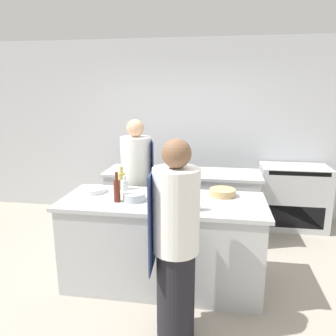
% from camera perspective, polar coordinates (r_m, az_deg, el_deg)
% --- Properties ---
extents(ground_plane, '(16.00, 16.00, 0.00)m').
position_cam_1_polar(ground_plane, '(3.75, -0.88, -19.16)').
color(ground_plane, '#A89E8E').
extents(wall_back, '(8.00, 0.06, 2.80)m').
position_cam_1_polar(wall_back, '(5.31, 3.01, 6.68)').
color(wall_back, silver).
rests_on(wall_back, ground_plane).
extents(prep_counter, '(2.08, 0.84, 0.93)m').
position_cam_1_polar(prep_counter, '(3.52, -0.91, -12.72)').
color(prep_counter, '#B7BABC').
rests_on(prep_counter, ground_plane).
extents(pass_counter, '(2.12, 0.67, 0.93)m').
position_cam_1_polar(pass_counter, '(4.62, 2.45, -6.21)').
color(pass_counter, '#B7BABC').
rests_on(pass_counter, ground_plane).
extents(oven_range, '(0.97, 0.60, 0.94)m').
position_cam_1_polar(oven_range, '(5.25, 20.88, -4.70)').
color(oven_range, '#B7BABC').
rests_on(oven_range, ground_plane).
extents(chef_at_prep_near, '(0.39, 0.37, 1.67)m').
position_cam_1_polar(chef_at_prep_near, '(2.67, 1.32, -12.90)').
color(chef_at_prep_near, black).
rests_on(chef_at_prep_near, ground_plane).
extents(chef_at_stove, '(0.43, 0.41, 1.68)m').
position_cam_1_polar(chef_at_stove, '(4.10, -5.43, -3.37)').
color(chef_at_stove, black).
rests_on(chef_at_stove, ground_plane).
extents(bottle_olive_oil, '(0.07, 0.07, 0.30)m').
position_cam_1_polar(bottle_olive_oil, '(3.29, -8.88, -3.81)').
color(bottle_olive_oil, '#5B2319').
rests_on(bottle_olive_oil, prep_counter).
extents(bottle_vinegar, '(0.08, 0.08, 0.18)m').
position_cam_1_polar(bottle_vinegar, '(3.60, -7.57, -3.07)').
color(bottle_vinegar, silver).
rests_on(bottle_vinegar, prep_counter).
extents(bottle_wine, '(0.07, 0.07, 0.23)m').
position_cam_1_polar(bottle_wine, '(3.08, 2.65, -5.41)').
color(bottle_wine, black).
rests_on(bottle_wine, prep_counter).
extents(bottle_cooking_oil, '(0.09, 0.09, 0.22)m').
position_cam_1_polar(bottle_cooking_oil, '(3.03, 4.69, -5.85)').
color(bottle_cooking_oil, '#2D5175').
rests_on(bottle_cooking_oil, prep_counter).
extents(bottle_sauce, '(0.08, 0.08, 0.26)m').
position_cam_1_polar(bottle_sauce, '(3.69, -8.09, -2.15)').
color(bottle_sauce, '#B2A84C').
rests_on(bottle_sauce, prep_counter).
extents(bottle_water, '(0.09, 0.09, 0.19)m').
position_cam_1_polar(bottle_water, '(3.60, 0.10, -2.87)').
color(bottle_water, '#19471E').
rests_on(bottle_water, prep_counter).
extents(bowl_mixing_large, '(0.27, 0.27, 0.07)m').
position_cam_1_polar(bowl_mixing_large, '(3.50, 9.46, -4.21)').
color(bowl_mixing_large, tan).
rests_on(bowl_mixing_large, prep_counter).
extents(bowl_prep_small, '(0.23, 0.23, 0.08)m').
position_cam_1_polar(bowl_prep_small, '(3.33, -5.92, -4.99)').
color(bowl_prep_small, '#B7BABC').
rests_on(bowl_prep_small, prep_counter).
extents(bowl_ceramic_blue, '(0.27, 0.27, 0.05)m').
position_cam_1_polar(bowl_ceramic_blue, '(3.67, -12.83, -3.74)').
color(bowl_ceramic_blue, white).
rests_on(bowl_ceramic_blue, prep_counter).
extents(bowl_wooden_salad, '(0.17, 0.17, 0.06)m').
position_cam_1_polar(bowl_wooden_salad, '(3.22, 0.72, -5.76)').
color(bowl_wooden_salad, '#B7BABC').
rests_on(bowl_wooden_salad, prep_counter).
extents(cup, '(0.08, 0.08, 0.08)m').
position_cam_1_polar(cup, '(3.16, -2.43, -5.85)').
color(cup, '#33477F').
rests_on(cup, prep_counter).
extents(stockpot, '(0.32, 0.32, 0.21)m').
position_cam_1_polar(stockpot, '(4.53, -6.19, 0.84)').
color(stockpot, '#B7BABC').
rests_on(stockpot, pass_counter).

